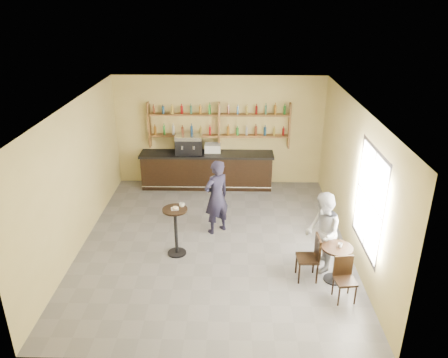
{
  "coord_description": "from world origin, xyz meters",
  "views": [
    {
      "loc": [
        0.42,
        -8.64,
        5.32
      ],
      "look_at": [
        0.2,
        0.8,
        1.25
      ],
      "focal_mm": 35.0,
      "sensor_mm": 36.0,
      "label": 1
    }
  ],
  "objects_px": {
    "espresso_machine": "(189,144)",
    "pastry_case": "(213,149)",
    "chair_south": "(345,280)",
    "bar_counter": "(207,170)",
    "man_main": "(216,197)",
    "patron_second": "(322,232)",
    "pedestal_table": "(176,232)",
    "cafe_table": "(335,264)",
    "chair_west": "(307,258)"
  },
  "relations": [
    {
      "from": "bar_counter",
      "to": "espresso_machine",
      "type": "xyz_separation_m",
      "value": [
        -0.51,
        0.0,
        0.79
      ]
    },
    {
      "from": "pedestal_table",
      "to": "cafe_table",
      "type": "height_order",
      "value": "pedestal_table"
    },
    {
      "from": "espresso_machine",
      "to": "pastry_case",
      "type": "distance_m",
      "value": 0.7
    },
    {
      "from": "cafe_table",
      "to": "patron_second",
      "type": "xyz_separation_m",
      "value": [
        -0.22,
        0.41,
        0.46
      ]
    },
    {
      "from": "pastry_case",
      "to": "pedestal_table",
      "type": "distance_m",
      "value": 3.73
    },
    {
      "from": "bar_counter",
      "to": "chair_south",
      "type": "distance_m",
      "value": 5.85
    },
    {
      "from": "man_main",
      "to": "cafe_table",
      "type": "bearing_deg",
      "value": 103.95
    },
    {
      "from": "cafe_table",
      "to": "chair_west",
      "type": "height_order",
      "value": "chair_west"
    },
    {
      "from": "pastry_case",
      "to": "chair_west",
      "type": "relative_size",
      "value": 0.49
    },
    {
      "from": "bar_counter",
      "to": "chair_west",
      "type": "distance_m",
      "value": 5.0
    },
    {
      "from": "man_main",
      "to": "chair_west",
      "type": "relative_size",
      "value": 1.91
    },
    {
      "from": "pedestal_table",
      "to": "chair_west",
      "type": "height_order",
      "value": "pedestal_table"
    },
    {
      "from": "espresso_machine",
      "to": "chair_south",
      "type": "relative_size",
      "value": 0.88
    },
    {
      "from": "pedestal_table",
      "to": "patron_second",
      "type": "height_order",
      "value": "patron_second"
    },
    {
      "from": "pastry_case",
      "to": "chair_west",
      "type": "distance_m",
      "value": 4.97
    },
    {
      "from": "espresso_machine",
      "to": "chair_south",
      "type": "xyz_separation_m",
      "value": [
        3.36,
        -5.11,
        -0.88
      ]
    },
    {
      "from": "bar_counter",
      "to": "man_main",
      "type": "height_order",
      "value": "man_main"
    },
    {
      "from": "bar_counter",
      "to": "pedestal_table",
      "type": "distance_m",
      "value": 3.65
    },
    {
      "from": "espresso_machine",
      "to": "patron_second",
      "type": "xyz_separation_m",
      "value": [
        3.09,
        -4.1,
        -0.46
      ]
    },
    {
      "from": "cafe_table",
      "to": "man_main",
      "type": "bearing_deg",
      "value": 142.12
    },
    {
      "from": "pastry_case",
      "to": "patron_second",
      "type": "relative_size",
      "value": 0.28
    },
    {
      "from": "pedestal_table",
      "to": "patron_second",
      "type": "xyz_separation_m",
      "value": [
        3.04,
        -0.47,
        0.3
      ]
    },
    {
      "from": "pastry_case",
      "to": "man_main",
      "type": "distance_m",
      "value": 2.65
    },
    {
      "from": "pastry_case",
      "to": "man_main",
      "type": "height_order",
      "value": "man_main"
    },
    {
      "from": "pastry_case",
      "to": "pedestal_table",
      "type": "relative_size",
      "value": 0.42
    },
    {
      "from": "pastry_case",
      "to": "patron_second",
      "type": "distance_m",
      "value": 4.76
    },
    {
      "from": "bar_counter",
      "to": "cafe_table",
      "type": "distance_m",
      "value": 5.31
    },
    {
      "from": "espresso_machine",
      "to": "pastry_case",
      "type": "height_order",
      "value": "espresso_machine"
    },
    {
      "from": "cafe_table",
      "to": "pastry_case",
      "type": "bearing_deg",
      "value": 120.2
    },
    {
      "from": "man_main",
      "to": "bar_counter",
      "type": "bearing_deg",
      "value": -119.91
    },
    {
      "from": "pedestal_table",
      "to": "cafe_table",
      "type": "xyz_separation_m",
      "value": [
        3.26,
        -0.89,
        -0.17
      ]
    },
    {
      "from": "man_main",
      "to": "espresso_machine",
      "type": "bearing_deg",
      "value": -109.47
    },
    {
      "from": "espresso_machine",
      "to": "pastry_case",
      "type": "relative_size",
      "value": 1.61
    },
    {
      "from": "bar_counter",
      "to": "pedestal_table",
      "type": "xyz_separation_m",
      "value": [
        -0.46,
        -3.62,
        0.03
      ]
    },
    {
      "from": "bar_counter",
      "to": "pastry_case",
      "type": "distance_m",
      "value": 0.68
    },
    {
      "from": "pastry_case",
      "to": "patron_second",
      "type": "bearing_deg",
      "value": -51.79
    },
    {
      "from": "bar_counter",
      "to": "pastry_case",
      "type": "bearing_deg",
      "value": 0.0
    },
    {
      "from": "espresso_machine",
      "to": "bar_counter",
      "type": "bearing_deg",
      "value": -1.76
    },
    {
      "from": "pastry_case",
      "to": "cafe_table",
      "type": "height_order",
      "value": "pastry_case"
    },
    {
      "from": "pastry_case",
      "to": "chair_west",
      "type": "height_order",
      "value": "pastry_case"
    },
    {
      "from": "espresso_machine",
      "to": "patron_second",
      "type": "bearing_deg",
      "value": -54.77
    },
    {
      "from": "chair_west",
      "to": "patron_second",
      "type": "xyz_separation_m",
      "value": [
        0.33,
        0.36,
        0.37
      ]
    },
    {
      "from": "bar_counter",
      "to": "pedestal_table",
      "type": "bearing_deg",
      "value": -97.19
    },
    {
      "from": "bar_counter",
      "to": "chair_south",
      "type": "relative_size",
      "value": 4.49
    },
    {
      "from": "patron_second",
      "to": "pedestal_table",
      "type": "bearing_deg",
      "value": -97.8
    },
    {
      "from": "bar_counter",
      "to": "pedestal_table",
      "type": "relative_size",
      "value": 3.48
    },
    {
      "from": "bar_counter",
      "to": "man_main",
      "type": "distance_m",
      "value": 2.69
    },
    {
      "from": "espresso_machine",
      "to": "chair_west",
      "type": "relative_size",
      "value": 0.79
    },
    {
      "from": "cafe_table",
      "to": "chair_west",
      "type": "xyz_separation_m",
      "value": [
        -0.55,
        0.05,
        0.09
      ]
    },
    {
      "from": "patron_second",
      "to": "chair_west",
      "type": "bearing_deg",
      "value": -40.9
    }
  ]
}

